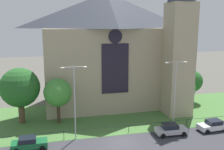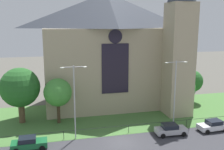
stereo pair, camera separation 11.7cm
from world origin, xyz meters
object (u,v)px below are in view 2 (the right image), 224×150
object	(u,v)px
streetlamp_near	(74,94)
streetlamp_far	(175,87)
tree_right_far	(192,81)
tree_left_near	(58,93)
parked_car_white	(213,125)
tree_left_far	(20,88)
parked_car_silver	(171,129)
tree_right_near	(184,89)
church_building	(112,49)
parked_car_green	(29,143)

from	to	relation	value
streetlamp_near	streetlamp_far	size ratio (longest dim) A/B	0.99
tree_right_far	tree_left_near	bearing A→B (deg)	-168.84
parked_car_white	tree_left_far	bearing A→B (deg)	-22.63
parked_car_silver	parked_car_white	world-z (taller)	same
tree_right_near	tree_left_far	distance (m)	26.08
tree_right_far	parked_car_white	xyz separation A→B (m)	(-3.96, -12.98, -3.30)
church_building	streetlamp_near	bearing A→B (deg)	-121.67
streetlamp_near	tree_right_far	bearing A→B (deg)	25.67
tree_right_far	streetlamp_near	world-z (taller)	streetlamp_near
tree_left_far	parked_car_silver	bearing A→B (deg)	-25.39
tree_left_near	tree_right_far	bearing A→B (deg)	11.16
streetlamp_far	parked_car_white	size ratio (longest dim) A/B	2.30
tree_left_near	parked_car_green	bearing A→B (deg)	-116.44
tree_right_near	streetlamp_far	bearing A→B (deg)	-127.70
church_building	tree_right_far	bearing A→B (deg)	-7.60
streetlamp_near	parked_car_silver	world-z (taller)	streetlamp_near
tree_right_near	streetlamp_far	size ratio (longest dim) A/B	0.62
church_building	tree_right_near	world-z (taller)	church_building
streetlamp_near	parked_car_white	world-z (taller)	streetlamp_near
tree_left_far	parked_car_silver	xyz separation A→B (m)	(19.97, -9.48, -4.69)
tree_right_far	parked_car_silver	bearing A→B (deg)	-128.88
streetlamp_far	tree_right_near	bearing A→B (deg)	52.30
tree_right_near	streetlamp_near	distance (m)	19.76
tree_left_near	parked_car_green	xyz separation A→B (m)	(-3.86, -7.77, -3.98)
tree_right_far	parked_car_white	size ratio (longest dim) A/B	1.44
tree_right_far	tree_right_near	world-z (taller)	tree_right_far
tree_right_near	streetlamp_near	world-z (taller)	streetlamp_near
parked_car_green	parked_car_silver	size ratio (longest dim) A/B	0.99
tree_right_far	streetlamp_far	bearing A→B (deg)	-129.38
tree_right_far	parked_car_green	xyz separation A→B (m)	(-28.80, -12.69, -3.30)
tree_right_near	parked_car_green	world-z (taller)	tree_right_near
tree_left_near	streetlamp_near	distance (m)	6.58
tree_left_near	tree_left_far	size ratio (longest dim) A/B	0.81
tree_left_near	tree_right_far	size ratio (longest dim) A/B	1.11
streetlamp_far	parked_car_silver	size ratio (longest dim) A/B	2.30
streetlamp_far	parked_car_white	bearing A→B (deg)	-20.26
tree_left_far	parked_car_green	distance (m)	10.50
tree_right_near	tree_left_far	size ratio (longest dim) A/B	0.73
streetlamp_near	streetlamp_far	bearing A→B (deg)	0.00
church_building	parked_car_silver	distance (m)	18.27
tree_left_far	parked_car_silver	size ratio (longest dim) A/B	1.97
streetlamp_far	parked_car_white	xyz separation A→B (m)	(5.13, -1.89, -5.37)
tree_left_far	streetlamp_far	distance (m)	22.62
tree_right_near	streetlamp_far	world-z (taller)	streetlamp_far
church_building	tree_left_far	size ratio (longest dim) A/B	3.09
streetlamp_far	parked_car_silver	xyz separation A→B (m)	(-1.30, -1.82, -5.37)
church_building	parked_car_green	bearing A→B (deg)	-133.24
tree_right_near	parked_car_silver	size ratio (longest dim) A/B	1.43
parked_car_green	parked_car_white	bearing A→B (deg)	-1.40
tree_right_far	streetlamp_near	size ratio (longest dim) A/B	0.63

